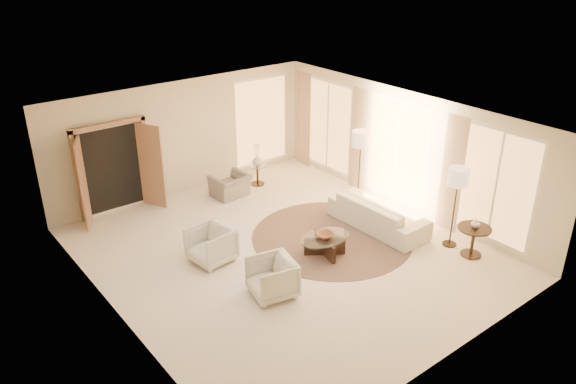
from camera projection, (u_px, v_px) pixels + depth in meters
room at (285, 190)px, 10.90m from camera, size 7.04×8.04×2.83m
windows_right at (400, 152)px, 12.93m from camera, size 0.10×6.40×2.40m
window_back_corner at (262, 122)px, 15.02m from camera, size 1.70×0.10×2.40m
curtains_right at (370, 144)px, 13.56m from camera, size 0.06×5.20×2.60m
french_doors at (115, 170)px, 12.69m from camera, size 1.95×0.66×2.16m
area_rug at (332, 237)px, 12.05m from camera, size 4.26×4.26×0.01m
sofa at (378, 214)px, 12.31m from camera, size 0.94×2.32×0.67m
armchair_left at (211, 243)px, 11.01m from camera, size 0.82×0.86×0.80m
armchair_right at (272, 276)px, 9.97m from camera, size 0.87×0.90×0.79m
accent_chair at (230, 182)px, 13.78m from camera, size 0.90×0.63×0.75m
coffee_table at (325, 244)px, 11.29m from camera, size 1.43×1.43×0.41m
end_table at (473, 236)px, 11.21m from camera, size 0.67×0.67×0.63m
side_table at (257, 173)px, 14.46m from camera, size 0.46×0.46×0.54m
floor_lamp_near at (361, 142)px, 13.06m from camera, size 0.43×0.43×1.78m
floor_lamp_far at (458, 180)px, 11.15m from camera, size 0.42×0.42×1.73m
bowl at (325, 235)px, 11.21m from camera, size 0.40×0.40×0.08m
end_vase at (475, 224)px, 11.08m from camera, size 0.24×0.24×0.19m
side_vase at (257, 160)px, 14.32m from camera, size 0.28×0.28×0.27m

